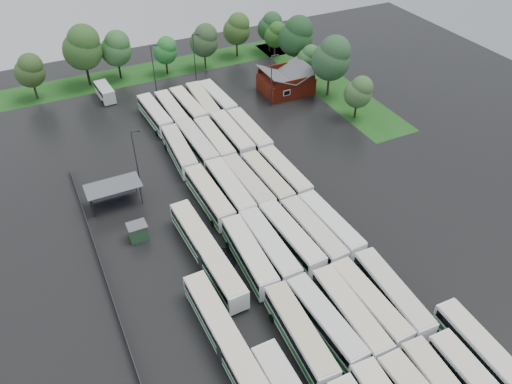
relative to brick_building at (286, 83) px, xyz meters
name	(u,v)px	position (x,y,z in m)	size (l,w,h in m)	color
ground	(282,260)	(-24.00, -42.77, -1.87)	(160.00, 160.00, 0.00)	black
brick_building	(286,83)	(0.00, 0.00, 0.00)	(10.07, 8.60, 5.39)	maroon
wash_shed	(113,187)	(-41.20, -20.74, 1.12)	(8.20, 4.20, 3.58)	#2D2D30
utility_hut	(138,232)	(-40.20, -30.17, -0.55)	(2.70, 2.20, 2.62)	#254A2B
grass_strip_north	(155,71)	(-22.00, 22.03, -1.86)	(80.00, 10.00, 0.01)	#184913
grass_strip_east	(326,82)	(10.00, 0.03, -1.86)	(10.00, 50.00, 0.01)	#184913
west_fence	(103,271)	(-46.20, -34.77, -1.27)	(0.10, 50.00, 1.20)	#2D2D30
bus_r1c0	(300,334)	(-28.56, -55.35, 0.16)	(3.36, 13.37, 3.69)	white
bus_r1c1	(325,322)	(-25.04, -55.12, 0.10)	(3.33, 12.97, 3.58)	white
bus_r1c2	(350,314)	(-21.85, -55.45, 0.14)	(3.02, 13.14, 3.65)	white
bus_r1c3	(369,304)	(-18.95, -55.19, 0.10)	(3.01, 12.91, 3.58)	white
bus_r1c4	(392,294)	(-15.64, -55.28, 0.15)	(3.39, 13.27, 3.66)	white
bus_r2c0	(249,255)	(-28.40, -41.81, 0.15)	(3.34, 13.30, 3.67)	white
bus_r2c1	(269,247)	(-25.37, -41.59, 0.19)	(2.94, 13.45, 3.74)	white
bus_r2c2	(291,238)	(-21.87, -41.38, 0.16)	(3.38, 13.37, 3.69)	white
bus_r2c3	(313,233)	(-18.64, -41.75, 0.14)	(3.21, 13.21, 3.65)	white
bus_r2c4	(330,226)	(-15.65, -41.52, 0.11)	(3.31, 13.00, 3.59)	white
bus_r3c0	(209,196)	(-28.53, -28.12, 0.17)	(3.13, 13.34, 3.69)	white
bus_r3c1	(230,190)	(-25.11, -27.99, 0.20)	(2.87, 13.47, 3.75)	white
bus_r3c2	(247,185)	(-22.16, -28.08, 0.18)	(3.29, 13.44, 3.72)	white
bus_r3c3	(267,180)	(-18.85, -28.25, 0.11)	(3.10, 12.98, 3.59)	white
bus_r3c4	(285,174)	(-15.56, -28.04, 0.09)	(3.02, 12.82, 3.55)	white
bus_r4c0	(179,151)	(-28.51, -14.41, 0.13)	(3.40, 13.19, 3.64)	white
bus_r4c1	(197,145)	(-25.15, -14.08, 0.19)	(3.10, 13.46, 3.73)	white
bus_r4c2	(214,142)	(-22.04, -14.33, 0.12)	(2.80, 12.96, 3.61)	white
bus_r4c3	(232,136)	(-18.61, -14.03, 0.20)	(2.93, 13.51, 3.76)	white
bus_r4c4	(249,133)	(-15.44, -14.46, 0.19)	(2.96, 13.43, 3.73)	white
bus_r5c0	(155,115)	(-28.58, -0.69, 0.08)	(3.34, 12.85, 3.54)	white
bus_r5c1	(172,111)	(-25.32, -0.92, 0.09)	(2.88, 12.81, 3.56)	white
bus_r5c2	(188,107)	(-21.95, -0.75, 0.11)	(3.28, 13.03, 3.60)	white
bus_r5c3	(203,103)	(-18.85, -0.66, 0.17)	(3.38, 13.43, 3.71)	white
bus_r5c4	(217,100)	(-15.71, -0.43, 0.10)	(3.28, 12.98, 3.58)	white
artic_bus_west_b	(207,252)	(-33.19, -38.83, 0.15)	(3.49, 19.65, 3.63)	white
artic_bus_west_c	(227,341)	(-36.22, -52.49, 0.11)	(3.22, 19.30, 3.57)	white
artic_bus_east	(506,378)	(-11.96, -69.38, 0.12)	(3.31, 19.41, 3.59)	white
minibus	(105,92)	(-34.96, 13.38, -0.24)	(2.95, 6.85, 2.92)	silver
tree_north_0	(30,70)	(-47.57, 19.75, 4.43)	(5.91, 5.91, 9.80)	#3B2C19
tree_north_1	(83,47)	(-36.45, 21.13, 6.72)	(8.06, 8.06, 13.35)	black
tree_north_2	(116,48)	(-29.66, 21.50, 5.12)	(6.56, 6.56, 10.86)	black
tree_north_3	(166,50)	(-19.65, 19.19, 3.68)	(5.21, 5.21, 8.63)	black
tree_north_4	(205,40)	(-10.90, 17.98, 4.84)	(6.29, 6.29, 10.42)	#3C2616
tree_north_5	(237,29)	(-1.56, 21.09, 4.85)	(6.31, 6.31, 10.44)	black
tree_north_6	(271,26)	(6.66, 20.05, 4.41)	(5.89, 5.89, 9.75)	black
tree_east_0	(359,92)	(6.96, -15.65, 3.76)	(5.28, 5.28, 8.75)	black
tree_east_1	(332,58)	(7.27, -5.40, 6.41)	(7.76, 7.76, 12.86)	#36271B
tree_east_2	(309,57)	(7.08, 2.93, 3.25)	(4.82, 4.81, 7.96)	#352011
tree_east_3	(297,36)	(6.91, 8.25, 6.20)	(7.57, 7.57, 12.53)	#2F1F14
tree_east_4	(276,34)	(6.31, 16.72, 3.64)	(5.17, 5.17, 8.56)	#3B2417
lamp_post_ne	(272,77)	(-5.59, -4.27, 4.38)	(1.66, 0.32, 10.76)	#2D2D30
lamp_post_nw	(136,155)	(-36.49, -18.30, 4.05)	(1.57, 0.31, 10.19)	#2D2D30
lamp_post_back_w	(154,67)	(-24.77, 10.77, 4.30)	(1.64, 0.32, 10.62)	#2D2D30
lamp_post_back_e	(195,54)	(-15.08, 13.16, 4.16)	(1.60, 0.31, 10.38)	#2D2D30
puddle_1	(428,361)	(-16.64, -63.45, -1.86)	(4.11, 4.11, 0.01)	black
puddle_2	(220,260)	(-31.51, -39.09, -1.86)	(4.80, 4.80, 0.01)	black
puddle_3	(320,241)	(-17.37, -41.87, -1.86)	(2.97, 2.97, 0.01)	black
puddle_4	(449,320)	(-10.57, -60.26, -1.86)	(2.85, 2.85, 0.01)	black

